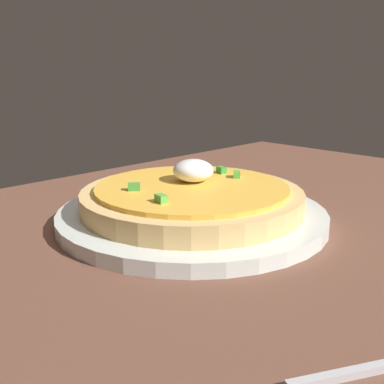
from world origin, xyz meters
TOP-DOWN VIEW (x-y plane):
  - dining_table at (0.00, 0.00)cm, footprint 92.42×71.39cm
  - plate at (5.86, -6.03)cm, footprint 29.87×29.87cm
  - pizza at (5.80, -6.08)cm, footprint 24.59×24.59cm

SIDE VIEW (x-z plane):
  - dining_table at x=0.00cm, z-range 0.00..2.14cm
  - plate at x=5.86cm, z-range 2.14..3.63cm
  - pizza at x=5.80cm, z-range 2.40..7.69cm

